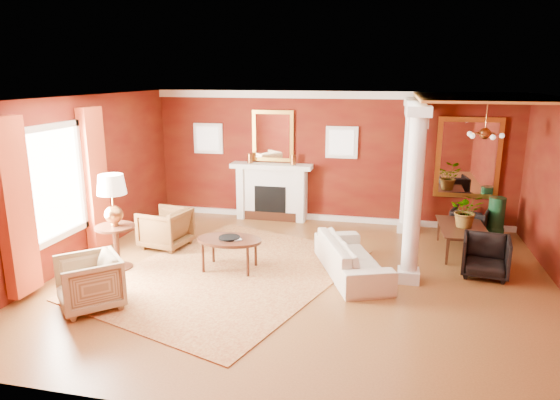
% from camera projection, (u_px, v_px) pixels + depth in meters
% --- Properties ---
extents(ground, '(8.00, 8.00, 0.00)m').
position_uv_depth(ground, '(301.00, 279.00, 8.15)').
color(ground, brown).
rests_on(ground, ground).
extents(room_shell, '(8.04, 7.04, 2.92)m').
position_uv_depth(room_shell, '(303.00, 157.00, 7.66)').
color(room_shell, '#63200D').
rests_on(room_shell, ground).
extents(fireplace, '(1.85, 0.42, 1.29)m').
position_uv_depth(fireplace, '(272.00, 192.00, 11.41)').
color(fireplace, white).
rests_on(fireplace, ground).
extents(overmantel_mirror, '(0.95, 0.07, 1.15)m').
position_uv_depth(overmantel_mirror, '(273.00, 136.00, 11.23)').
color(overmantel_mirror, gold).
rests_on(overmantel_mirror, fireplace).
extents(flank_window_left, '(0.70, 0.07, 0.70)m').
position_uv_depth(flank_window_left, '(208.00, 138.00, 11.59)').
color(flank_window_left, white).
rests_on(flank_window_left, room_shell).
extents(flank_window_right, '(0.70, 0.07, 0.70)m').
position_uv_depth(flank_window_right, '(342.00, 142.00, 10.93)').
color(flank_window_right, white).
rests_on(flank_window_right, room_shell).
extents(left_window, '(0.21, 2.55, 2.60)m').
position_uv_depth(left_window, '(59.00, 191.00, 8.06)').
color(left_window, white).
rests_on(left_window, room_shell).
extents(column_front, '(0.36, 0.36, 2.80)m').
position_uv_depth(column_front, '(414.00, 196.00, 7.72)').
color(column_front, white).
rests_on(column_front, ground).
extents(column_back, '(0.36, 0.36, 2.80)m').
position_uv_depth(column_back, '(409.00, 165.00, 10.28)').
color(column_back, white).
rests_on(column_back, ground).
extents(header_beam, '(0.30, 3.20, 0.32)m').
position_uv_depth(header_beam, '(415.00, 111.00, 8.94)').
color(header_beam, white).
rests_on(header_beam, column_front).
extents(amber_ceiling, '(2.30, 3.40, 0.04)m').
position_uv_depth(amber_ceiling, '(486.00, 97.00, 8.49)').
color(amber_ceiling, '#D78D3F').
rests_on(amber_ceiling, room_shell).
extents(dining_mirror, '(1.30, 0.07, 1.70)m').
position_uv_depth(dining_mirror, '(468.00, 158.00, 10.42)').
color(dining_mirror, gold).
rests_on(dining_mirror, room_shell).
extents(chandelier, '(0.60, 0.62, 0.75)m').
position_uv_depth(chandelier, '(485.00, 134.00, 8.68)').
color(chandelier, '#A76B34').
rests_on(chandelier, room_shell).
extents(crown_trim, '(8.00, 0.08, 0.16)m').
position_uv_depth(crown_trim, '(331.00, 95.00, 10.73)').
color(crown_trim, white).
rests_on(crown_trim, room_shell).
extents(base_trim, '(8.00, 0.08, 0.12)m').
position_uv_depth(base_trim, '(328.00, 218.00, 11.41)').
color(base_trim, white).
rests_on(base_trim, ground).
extents(rug, '(4.62, 5.32, 0.02)m').
position_uv_depth(rug, '(229.00, 273.00, 8.38)').
color(rug, maroon).
rests_on(rug, ground).
extents(sofa, '(1.31, 2.14, 0.81)m').
position_uv_depth(sofa, '(352.00, 251.00, 8.27)').
color(sofa, beige).
rests_on(sofa, ground).
extents(armchair_leopard, '(0.89, 0.94, 0.83)m').
position_uv_depth(armchair_leopard, '(165.00, 226.00, 9.57)').
color(armchair_leopard, black).
rests_on(armchair_leopard, ground).
extents(armchair_stripe, '(1.12, 1.12, 0.84)m').
position_uv_depth(armchair_stripe, '(89.00, 280.00, 7.08)').
color(armchair_stripe, tan).
rests_on(armchair_stripe, ground).
extents(coffee_table, '(1.11, 1.11, 0.56)m').
position_uv_depth(coffee_table, '(229.00, 241.00, 8.43)').
color(coffee_table, '#33190E').
rests_on(coffee_table, ground).
extents(coffee_book, '(0.16, 0.11, 0.24)m').
position_uv_depth(coffee_book, '(230.00, 233.00, 8.34)').
color(coffee_book, '#33190E').
rests_on(coffee_book, coffee_table).
extents(side_table, '(0.66, 0.66, 1.65)m').
position_uv_depth(side_table, '(113.00, 205.00, 8.32)').
color(side_table, '#33190E').
rests_on(side_table, ground).
extents(dining_table, '(0.56, 1.48, 0.82)m').
position_uv_depth(dining_table, '(464.00, 232.00, 9.25)').
color(dining_table, '#33190E').
rests_on(dining_table, ground).
extents(dining_chair_near, '(0.81, 0.78, 0.74)m').
position_uv_depth(dining_chair_near, '(486.00, 254.00, 8.21)').
color(dining_chair_near, black).
rests_on(dining_chair_near, ground).
extents(dining_chair_far, '(0.83, 0.81, 0.70)m').
position_uv_depth(dining_chair_far, '(469.00, 222.00, 10.10)').
color(dining_chair_far, black).
rests_on(dining_chair_far, ground).
extents(green_urn, '(0.36, 0.36, 0.87)m').
position_uv_depth(green_urn, '(495.00, 222.00, 10.09)').
color(green_urn, '#133D1F').
rests_on(green_urn, ground).
extents(potted_plant, '(0.62, 0.68, 0.50)m').
position_uv_depth(potted_plant, '(468.00, 198.00, 9.05)').
color(potted_plant, '#26591E').
rests_on(potted_plant, dining_table).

